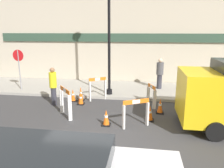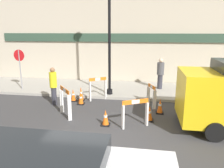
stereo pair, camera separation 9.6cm
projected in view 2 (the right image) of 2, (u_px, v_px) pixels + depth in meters
name	position (u px, v px, depth m)	size (l,w,h in m)	color
ground_plane	(105.00, 150.00, 6.08)	(60.00, 60.00, 0.00)	#38383A
sidewalk_slab	(126.00, 89.00, 12.03)	(18.00, 3.44, 0.13)	#9E9B93
storefront_facade	(129.00, 38.00, 13.10)	(18.00, 0.22, 5.50)	#BCB29E
streetlamp_post	(109.00, 16.00, 10.05)	(0.44, 0.44, 5.91)	black
stop_sign	(20.00, 63.00, 11.52)	(0.60, 0.06, 2.13)	gray
barricade_0	(135.00, 112.00, 7.40)	(0.90, 0.56, 0.99)	white
barricade_1	(151.00, 95.00, 9.41)	(0.39, 0.73, 0.97)	white
barricade_2	(98.00, 88.00, 10.28)	(0.78, 0.56, 1.09)	white
barricade_3	(65.00, 101.00, 8.31)	(0.73, 0.85, 1.13)	white
traffic_cone_0	(73.00, 95.00, 10.20)	(0.30, 0.30, 0.58)	black
traffic_cone_1	(160.00, 106.00, 8.69)	(0.30, 0.30, 0.62)	black
traffic_cone_2	(149.00, 113.00, 7.97)	(0.30, 0.30, 0.59)	black
traffic_cone_3	(106.00, 118.00, 7.60)	(0.30, 0.30, 0.58)	black
traffic_cone_4	(81.00, 99.00, 9.77)	(0.30, 0.30, 0.55)	black
traffic_cone_5	(81.00, 94.00, 10.27)	(0.30, 0.30, 0.67)	black
person_worker	(53.00, 85.00, 9.57)	(0.35, 0.35, 1.68)	#33333D
person_pedestrian	(160.00, 73.00, 11.74)	(0.44, 0.44, 1.66)	#33333D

